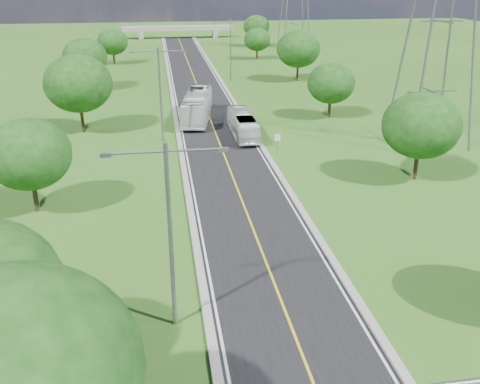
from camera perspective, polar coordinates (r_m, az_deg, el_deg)
The scene contains 22 objects.
ground at distance 74.01m, azimuth -3.73°, elevation 9.05°, with size 260.00×260.00×0.00m, color #2E5217.
road at distance 79.83m, azimuth -4.13°, elevation 10.06°, with size 8.00×150.00×0.06m, color black.
curb_left at distance 79.60m, azimuth -7.23°, elevation 9.97°, with size 0.50×150.00×0.22m, color gray.
curb_right at distance 80.25m, azimuth -1.06°, elevation 10.24°, with size 0.50×150.00×0.22m, color gray.
speed_limit_sign at distance 53.32m, azimuth 4.01°, elevation 5.42°, with size 0.55×0.09×2.40m.
overpass at distance 152.54m, azimuth -6.63°, elevation 16.89°, with size 30.00×3.00×3.20m.
streetlight_near_left at distance 26.28m, azimuth -7.52°, elevation -3.26°, with size 5.90×0.25×10.00m.
streetlight_mid_left at distance 57.82m, azimuth -8.53°, elevation 11.03°, with size 5.90×0.25×10.00m.
streetlight_far_right at distance 91.22m, azimuth -1.01°, elevation 15.47°, with size 5.90×0.25×10.00m.
power_tower_near at distance 58.95m, azimuth 20.92°, elevation 18.02°, with size 9.00×6.40×28.00m.
tree_lb at distance 42.82m, azimuth -21.61°, elevation 3.77°, with size 6.30×6.30×7.33m.
tree_lc at distance 63.42m, azimuth -16.88°, elevation 11.00°, with size 7.56×7.56×8.79m.
tree_ld at distance 87.25m, azimuth -16.21°, elevation 13.62°, with size 6.72×6.72×7.82m.
tree_le at distance 110.77m, azimuth -13.44°, elevation 15.32°, with size 5.88×5.88×6.84m.
tree_lf at distance 18.49m, azimuth -22.95°, elevation -17.77°, with size 7.98×7.98×9.28m.
tree_rb at distance 48.80m, azimuth 18.77°, elevation 6.74°, with size 6.72×6.72×7.82m.
tree_rc at distance 68.35m, azimuth 9.69°, elevation 11.36°, with size 5.88×5.88×6.84m.
tree_rd at distance 91.49m, azimuth 6.26°, elevation 14.93°, with size 7.14×7.14×8.30m.
tree_re at distance 114.35m, azimuth 1.84°, elevation 15.95°, with size 5.46×5.46×6.35m.
tree_rf at distance 134.48m, azimuth 1.77°, elevation 17.22°, with size 6.30×6.30×7.33m.
bus_outbound at distance 59.90m, azimuth 0.32°, elevation 7.20°, with size 2.23×9.54×2.66m, color silver.
bus_inbound at distance 66.87m, azimuth -4.60°, elevation 9.11°, with size 2.88×12.29×3.42m, color white.
Camera 1 is at (-6.15, -11.68, 17.34)m, focal length 40.00 mm.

